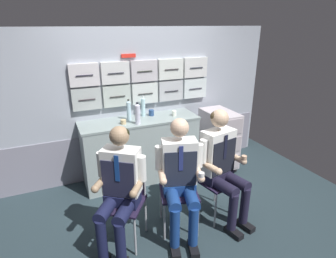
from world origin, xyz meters
name	(u,v)px	position (x,y,z in m)	size (l,w,h in m)	color
ground	(179,220)	(0.00, 0.00, -0.02)	(4.80, 4.80, 0.04)	#243238
galley_bulkhead	(140,104)	(0.01, 1.37, 1.07)	(4.20, 0.14, 2.15)	#A0A8B6
galley_counter	(141,150)	(-0.10, 1.09, 0.46)	(1.67, 0.53, 0.93)	#94A3A2
service_trolley	(219,138)	(1.13, 0.93, 0.50)	(0.40, 0.65, 0.93)	black
folding_chair_left	(126,192)	(-0.63, 0.01, 0.54)	(0.56, 0.56, 0.87)	#A8AAAF
crew_member_left	(119,185)	(-0.72, -0.12, 0.72)	(0.62, 0.68, 1.29)	black
folding_chair_center	(178,181)	(-0.04, -0.03, 0.54)	(0.50, 0.50, 0.87)	#A8AAAF
crew_member_center	(180,174)	(-0.09, -0.18, 0.73)	(0.53, 0.68, 1.30)	black
folding_chair_right	(211,171)	(0.42, 0.02, 0.54)	(0.47, 0.47, 0.87)	#A8AAAF
crew_member_right	(222,161)	(0.45, -0.14, 0.74)	(0.53, 0.68, 1.32)	black
water_bottle_tall	(129,110)	(-0.24, 1.13, 1.07)	(0.06, 0.06, 0.29)	#ABD1DF
sparkling_bottle_green	(143,107)	(0.00, 1.22, 1.07)	(0.06, 0.06, 0.30)	silver
water_bottle_short	(138,114)	(-0.18, 0.92, 1.07)	(0.07, 0.07, 0.30)	silver
coffee_cup_white	(151,113)	(0.11, 1.19, 0.97)	(0.08, 0.08, 0.08)	navy
paper_cup_tan	(174,113)	(0.41, 1.05, 0.97)	(0.07, 0.07, 0.08)	white
paper_cup_blue	(123,122)	(-0.36, 1.00, 0.96)	(0.08, 0.08, 0.06)	tan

